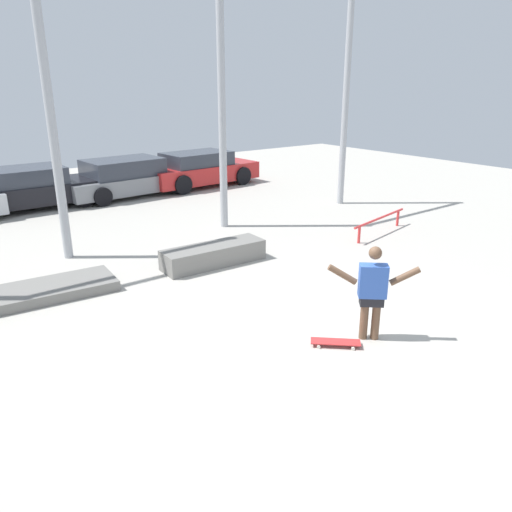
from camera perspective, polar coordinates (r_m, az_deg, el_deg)
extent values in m
plane|color=#B2ADA3|center=(8.52, 5.46, -7.21)|extent=(36.00, 36.00, 0.00)
cylinder|color=brown|center=(7.93, 12.26, -6.88)|extent=(0.13, 0.13, 0.71)
cylinder|color=brown|center=(7.96, 13.53, -6.88)|extent=(0.13, 0.13, 0.71)
cube|color=black|center=(7.82, 13.06, -4.93)|extent=(0.40, 0.38, 0.16)
cube|color=#3359B2|center=(7.70, 13.23, -2.79)|extent=(0.45, 0.43, 0.51)
sphere|color=brown|center=(7.54, 13.49, 0.34)|extent=(0.20, 0.20, 0.20)
cylinder|color=brown|center=(7.60, 9.85, -2.10)|extent=(0.41, 0.37, 0.32)
cylinder|color=brown|center=(7.75, 16.65, -2.23)|extent=(0.41, 0.37, 0.32)
cube|color=red|center=(7.76, 9.08, -9.65)|extent=(0.69, 0.66, 0.01)
cylinder|color=silver|center=(7.90, 10.90, -9.57)|extent=(0.06, 0.06, 0.05)
cylinder|color=silver|center=(7.71, 11.03, -10.34)|extent=(0.06, 0.06, 0.05)
cylinder|color=silver|center=(7.86, 7.15, -9.49)|extent=(0.06, 0.06, 0.05)
cylinder|color=silver|center=(7.67, 7.18, -10.27)|extent=(0.06, 0.06, 0.05)
cube|color=slate|center=(10.92, -4.85, 0.15)|extent=(2.34, 0.79, 0.44)
cube|color=slate|center=(10.12, -23.70, -3.82)|extent=(2.88, 1.29, 0.20)
cylinder|color=red|center=(13.42, 14.01, 4.23)|extent=(2.51, 0.57, 0.06)
cylinder|color=red|center=(12.59, 11.70, 2.40)|extent=(0.07, 0.07, 0.43)
cylinder|color=red|center=(14.39, 15.89, 4.18)|extent=(0.07, 0.07, 0.43)
cylinder|color=#A5A8AD|center=(11.57, -22.56, 15.56)|extent=(0.20, 0.20, 6.64)
cylinder|color=#A5A8AD|center=(13.36, -3.94, 17.24)|extent=(0.20, 0.20, 6.64)
cylinder|color=#A5A8AD|center=(16.35, 10.24, 17.36)|extent=(0.20, 0.20, 6.64)
cube|color=black|center=(17.30, -24.50, 6.57)|extent=(4.54, 1.80, 0.60)
cube|color=#2D333D|center=(17.17, -25.34, 8.24)|extent=(2.50, 1.66, 0.50)
cylinder|color=black|center=(18.51, -20.87, 7.32)|extent=(0.69, 0.22, 0.69)
cylinder|color=black|center=(16.86, -19.07, 6.45)|extent=(0.69, 0.22, 0.69)
cube|color=slate|center=(18.16, -14.29, 8.10)|extent=(4.66, 2.10, 0.55)
cube|color=#2D333D|center=(17.98, -14.96, 9.77)|extent=(2.61, 1.82, 0.58)
cylinder|color=black|center=(19.60, -11.77, 8.67)|extent=(0.62, 0.26, 0.61)
cylinder|color=black|center=(18.11, -8.96, 7.98)|extent=(0.62, 0.26, 0.61)
cylinder|color=black|center=(18.41, -19.45, 7.30)|extent=(0.62, 0.26, 0.61)
cylinder|color=black|center=(16.81, -17.14, 6.49)|extent=(0.62, 0.26, 0.61)
cube|color=red|center=(19.38, -6.29, 9.41)|extent=(4.52, 1.96, 0.62)
cube|color=#2D333D|center=(19.19, -6.79, 10.98)|extent=(2.52, 1.70, 0.49)
cylinder|color=black|center=(20.85, -4.45, 9.73)|extent=(0.70, 0.26, 0.68)
cylinder|color=black|center=(19.57, -1.53, 9.15)|extent=(0.70, 0.26, 0.68)
cylinder|color=black|center=(19.38, -11.05, 8.70)|extent=(0.70, 0.26, 0.68)
cylinder|color=black|center=(17.99, -8.37, 8.05)|extent=(0.70, 0.26, 0.68)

